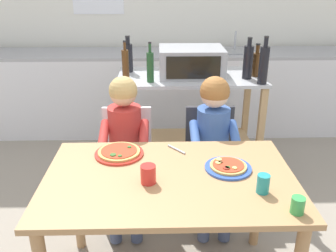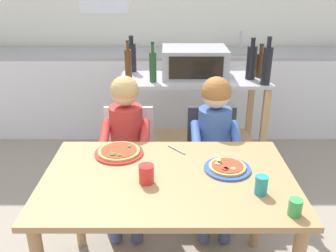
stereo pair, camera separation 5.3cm
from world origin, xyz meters
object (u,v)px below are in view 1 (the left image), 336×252
bottle_squat_spirits (256,63)px  child_in_blue_striped_shirt (214,137)px  pizza_plate_red_rimmed (119,153)px  dining_chair_right (210,156)px  dining_table (169,194)px  bottle_brown_beer (248,61)px  bottle_tall_green_wine (264,64)px  child_in_red_shirt (125,139)px  pizza_plate_blue_rimmed (228,167)px  dining_chair_left (127,157)px  bottle_slim_sauce (126,65)px  serving_spoon (177,149)px  toaster_oven (191,62)px  kitchen_island_cart (189,110)px  drinking_cup_red (148,174)px  bottle_clear_vinegar (150,66)px  drinking_cup_teal (263,184)px  bottle_dark_olive_oil (128,57)px

bottle_squat_spirits → child_in_blue_striped_shirt: (-0.41, -0.65, -0.33)m
pizza_plate_red_rimmed → dining_chair_right: bearing=37.5°
bottle_squat_spirits → dining_table: bearing=-120.5°
bottle_brown_beer → dining_table: (-0.64, -1.17, -0.42)m
bottle_tall_green_wine → child_in_red_shirt: 1.16m
bottle_brown_beer → dining_table: size_ratio=0.25×
pizza_plate_blue_rimmed → pizza_plate_red_rimmed: bearing=163.1°
bottle_brown_beer → child_in_red_shirt: (-0.92, -0.59, -0.37)m
dining_chair_left → pizza_plate_blue_rimmed: size_ratio=3.30×
bottle_slim_sauce → child_in_blue_striped_shirt: 0.87m
bottle_slim_sauce → bottle_brown_beer: (0.94, 0.08, 0.01)m
pizza_plate_blue_rimmed → serving_spoon: bearing=139.2°
dining_table → serving_spoon: size_ratio=9.14×
bottle_squat_spirits → dining_chair_left: (-1.01, -0.53, -0.54)m
toaster_oven → pizza_plate_blue_rimmed: size_ratio=2.07×
toaster_oven → dining_table: toaster_oven is taller
kitchen_island_cart → serving_spoon: 1.00m
bottle_tall_green_wine → drinking_cup_red: size_ratio=3.74×
bottle_tall_green_wine → bottle_clear_vinegar: 0.84m
bottle_squat_spirits → drinking_cup_teal: (-0.29, -1.39, -0.24)m
kitchen_island_cart → bottle_slim_sauce: size_ratio=3.73×
bottle_slim_sauce → dining_chair_left: bearing=-87.2°
bottle_slim_sauce → bottle_clear_vinegar: 0.19m
bottle_clear_vinegar → dining_chair_left: (-0.17, -0.39, -0.56)m
child_in_blue_striped_shirt → serving_spoon: bearing=-132.2°
bottle_brown_beer → child_in_blue_striped_shirt: 0.77m
bottle_slim_sauce → dining_table: bottle_slim_sauce is taller
toaster_oven → dining_chair_right: size_ratio=0.63×
drinking_cup_teal → bottle_brown_beer: bearing=81.1°
bottle_squat_spirits → pizza_plate_blue_rimmed: (-0.42, -1.17, -0.27)m
bottle_squat_spirits → dining_chair_right: size_ratio=0.32×
bottle_brown_beer → pizza_plate_red_rimmed: bottle_brown_beer is taller
kitchen_island_cart → pizza_plate_blue_rimmed: bearing=-85.0°
dining_table → child_in_red_shirt: child_in_red_shirt is taller
bottle_tall_green_wine → dining_chair_left: size_ratio=0.44×
dining_table → drinking_cup_red: size_ratio=13.57×
bottle_tall_green_wine → bottle_clear_vinegar: bearing=175.3°
bottle_tall_green_wine → pizza_plate_red_rimmed: (-1.00, -0.78, -0.32)m
dining_table → dining_chair_left: bearing=111.8°
kitchen_island_cart → bottle_dark_olive_oil: size_ratio=3.93×
bottle_dark_olive_oil → dining_table: size_ratio=0.23×
child_in_red_shirt → bottle_slim_sauce: bearing=92.1°
bottle_slim_sauce → pizza_plate_blue_rimmed: bottle_slim_sauce is taller
pizza_plate_red_rimmed → serving_spoon: bearing=8.1°
pizza_plate_red_rimmed → serving_spoon: 0.33m
drinking_cup_red → bottle_dark_olive_oil: bearing=97.6°
dining_chair_right → child_in_red_shirt: 0.63m
drinking_cup_teal → serving_spoon: 0.59m
toaster_oven → bottle_clear_vinegar: bottle_clear_vinegar is taller
bottle_tall_green_wine → child_in_red_shirt: bottle_tall_green_wine is taller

